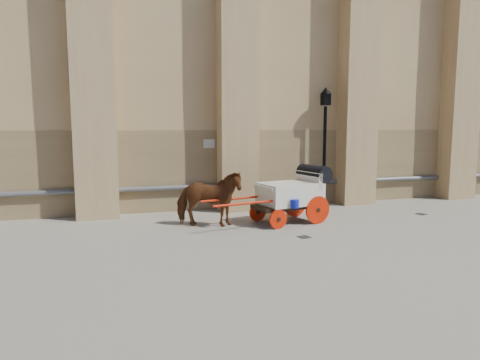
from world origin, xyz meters
name	(u,v)px	position (x,y,z in m)	size (l,w,h in m)	color
ground	(301,230)	(0.00, 0.00, 0.00)	(90.00, 90.00, 0.00)	slate
cathedral	(276,0)	(2.07, 7.81, 9.01)	(44.80, 9.20, 19.20)	tan
horse	(209,199)	(-2.61, 1.23, 0.89)	(0.96, 2.10, 1.77)	brown
carriage	(294,192)	(0.22, 1.13, 1.00)	(4.36, 1.96, 1.85)	black
street_lamp	(325,143)	(2.52, 3.48, 2.48)	(0.43, 0.43, 4.64)	black
drain_grate_near	(304,237)	(-0.29, -0.82, 0.01)	(0.32, 0.32, 0.01)	black
drain_grate_far	(421,214)	(5.12, 0.96, 0.01)	(0.32, 0.32, 0.01)	black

